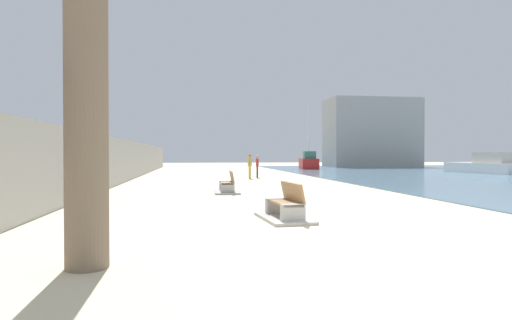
# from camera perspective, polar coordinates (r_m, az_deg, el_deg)

# --- Properties ---
(ground_plane) EXTENTS (120.00, 120.00, 0.00)m
(ground_plane) POSITION_cam_1_polar(r_m,az_deg,el_deg) (26.67, -2.00, -2.92)
(ground_plane) COLOR beige
(seawall) EXTENTS (0.80, 64.00, 2.62)m
(seawall) POSITION_cam_1_polar(r_m,az_deg,el_deg) (26.84, -18.12, -0.13)
(seawall) COLOR #ADAAA3
(seawall) RESTS_ON ground
(bench_near) EXTENTS (1.30, 2.20, 0.98)m
(bench_near) POSITION_cam_1_polar(r_m,az_deg,el_deg) (11.16, 3.94, -6.86)
(bench_near) COLOR #ADAAA3
(bench_near) RESTS_ON ground
(bench_far) EXTENTS (1.15, 2.13, 0.98)m
(bench_far) POSITION_cam_1_polar(r_m,az_deg,el_deg) (18.87, -3.90, -3.73)
(bench_far) COLOR #ADAAA3
(bench_far) RESTS_ON ground
(person_walking) EXTENTS (0.24, 0.52, 1.67)m
(person_walking) POSITION_cam_1_polar(r_m,az_deg,el_deg) (30.43, 0.18, -0.63)
(person_walking) COLOR #333338
(person_walking) RESTS_ON ground
(person_standing) EXTENTS (0.32, 0.47, 1.74)m
(person_standing) POSITION_cam_1_polar(r_m,az_deg,el_deg) (29.68, -0.85, -0.57)
(person_standing) COLOR gold
(person_standing) RESTS_ON ground
(boat_mid_bay) EXTENTS (2.90, 8.12, 1.86)m
(boat_mid_bay) POSITION_cam_1_polar(r_m,az_deg,el_deg) (43.53, 28.55, -0.63)
(boat_mid_bay) COLOR white
(boat_mid_bay) RESTS_ON water_bay
(boat_far_right) EXTENTS (2.42, 4.41, 7.73)m
(boat_far_right) POSITION_cam_1_polar(r_m,az_deg,el_deg) (49.09, 7.12, -0.25)
(boat_far_right) COLOR red
(boat_far_right) RESTS_ON water_bay
(boat_far_left) EXTENTS (4.86, 6.57, 1.81)m
(boat_far_left) POSITION_cam_1_polar(r_m,az_deg,el_deg) (62.27, 28.40, -0.20)
(boat_far_left) COLOR beige
(boat_far_left) RESTS_ON water_bay
(pedestrian_sign) EXTENTS (0.85, 0.08, 2.81)m
(pedestrian_sign) POSITION_cam_1_polar(r_m,az_deg,el_deg) (16.63, -21.53, 0.81)
(pedestrian_sign) COLOR slate
(pedestrian_sign) RESTS_ON ground
(harbor_building) EXTENTS (12.00, 6.00, 9.18)m
(harbor_building) POSITION_cam_1_polar(r_m,az_deg,el_deg) (59.52, 15.30, 3.51)
(harbor_building) COLOR #9E9E99
(harbor_building) RESTS_ON ground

